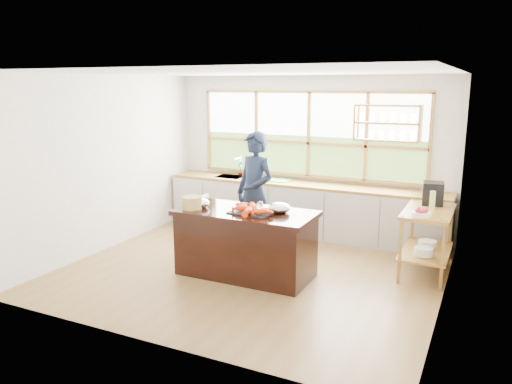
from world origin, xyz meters
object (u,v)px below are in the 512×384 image
Objects in this scene: island at (246,243)px; espresso_machine at (433,193)px; cook at (255,193)px; wicker_basket at (192,203)px.

island is 5.86× the size of espresso_machine.
cook reaches higher than espresso_machine.
espresso_machine reaches higher than island.
cook is at bearing 70.55° from wicker_basket.
island is at bearing -154.25° from espresso_machine.
wicker_basket is at bearing -163.22° from island.
espresso_machine is (2.19, 1.47, 0.60)m from island.
island is at bearing 16.78° from wicker_basket.
wicker_basket reaches higher than island.
cook is 5.91× the size of espresso_machine.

